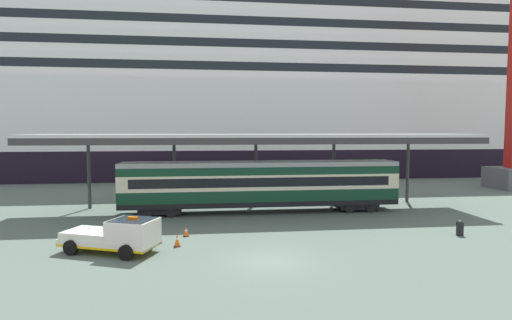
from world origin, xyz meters
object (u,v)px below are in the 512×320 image
object	(u,v)px
traffic_cone_near	(186,231)
quay_bollard	(460,227)
train_carriage	(261,184)
cruise_ship	(223,83)
service_truck	(118,235)
traffic_cone_mid	(177,240)

from	to	relation	value
traffic_cone_near	quay_bollard	world-z (taller)	quay_bollard
train_carriage	cruise_ship	bearing A→B (deg)	92.53
service_truck	traffic_cone_mid	xyz separation A→B (m)	(3.06, 0.84, -0.61)
traffic_cone_near	train_carriage	bearing A→B (deg)	50.68
train_carriage	quay_bollard	bearing A→B (deg)	-37.29
train_carriage	traffic_cone_near	xyz separation A→B (m)	(-5.62, -6.86, -2.00)
train_carriage	traffic_cone_mid	bearing A→B (deg)	-123.39
cruise_ship	service_truck	size ratio (longest dim) A/B	22.33
train_carriage	traffic_cone_near	distance (m)	9.09
traffic_cone_near	traffic_cone_mid	world-z (taller)	traffic_cone_mid
train_carriage	service_truck	size ratio (longest dim) A/B	3.95
traffic_cone_mid	quay_bollard	xyz separation A→B (m)	(17.47, 0.38, 0.14)
cruise_ship	traffic_cone_near	size ratio (longest dim) A/B	202.24
service_truck	traffic_cone_mid	world-z (taller)	service_truck
cruise_ship	traffic_cone_mid	xyz separation A→B (m)	(-4.45, -44.48, -14.02)
cruise_ship	train_carriage	world-z (taller)	cruise_ship
cruise_ship	service_truck	world-z (taller)	cruise_ship
traffic_cone_near	cruise_ship	bearing A→B (deg)	84.51
service_truck	traffic_cone_mid	distance (m)	3.23
traffic_cone_near	quay_bollard	size ratio (longest dim) A/B	0.64
service_truck	quay_bollard	xyz separation A→B (m)	(20.53, 1.22, -0.47)
cruise_ship	train_carriage	size ratio (longest dim) A/B	5.66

